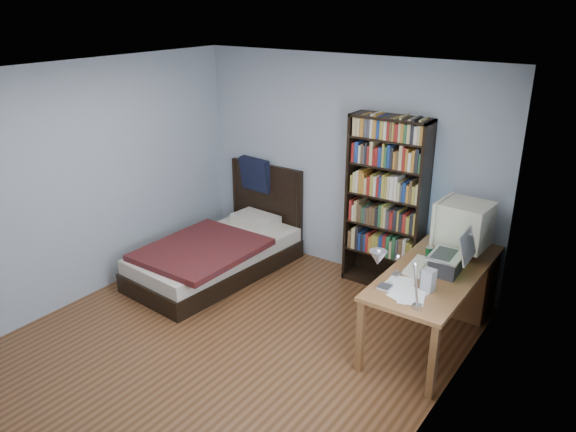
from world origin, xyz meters
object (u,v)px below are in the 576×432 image
object	(u,v)px
crt_monitor	(463,225)
bed	(220,251)
desk_lamp	(385,263)
keyboard	(419,266)
speaker	(429,280)
soda_can	(429,253)
bookshelf	(386,204)
desk	(452,279)
laptop	(448,261)

from	to	relation	value
crt_monitor	bed	world-z (taller)	crt_monitor
crt_monitor	desk_lamp	world-z (taller)	desk_lamp
keyboard	speaker	xyz separation A→B (m)	(0.23, -0.36, 0.08)
speaker	soda_can	world-z (taller)	speaker
bookshelf	desk_lamp	bearing A→B (deg)	-65.11
desk	keyboard	bearing A→B (deg)	-105.40
laptop	bookshelf	xyz separation A→B (m)	(-0.98, 0.76, 0.12)
bed	bookshelf	bearing A→B (deg)	25.18
desk_lamp	bed	size ratio (longest dim) A/B	0.31
soda_can	bookshelf	bearing A→B (deg)	142.29
keyboard	bookshelf	bearing A→B (deg)	128.63
laptop	soda_can	xyz separation A→B (m)	(-0.25, 0.19, -0.06)
desk_lamp	keyboard	size ratio (longest dim) A/B	1.53
soda_can	bed	size ratio (longest dim) A/B	0.06
crt_monitor	laptop	xyz separation A→B (m)	(0.05, -0.49, -0.18)
desk	bed	distance (m)	2.66
desk	desk_lamp	world-z (taller)	desk_lamp
laptop	bookshelf	size ratio (longest dim) A/B	0.23
desk	desk_lamp	xyz separation A→B (m)	(-0.00, -1.64, 0.84)
desk	speaker	size ratio (longest dim) A/B	8.95
desk_lamp	soda_can	world-z (taller)	desk_lamp
desk	crt_monitor	world-z (taller)	crt_monitor
keyboard	bed	bearing A→B (deg)	176.45
desk	laptop	bearing A→B (deg)	-78.80
desk_lamp	crt_monitor	bearing A→B (deg)	88.10
crt_monitor	speaker	distance (m)	0.91
desk	keyboard	size ratio (longest dim) A/B	4.10
keyboard	soda_can	bearing A→B (deg)	84.57
crt_monitor	speaker	xyz separation A→B (m)	(0.03, -0.89, -0.20)
laptop	soda_can	world-z (taller)	laptop
crt_monitor	bookshelf	distance (m)	0.97
laptop	speaker	distance (m)	0.40
speaker	bed	size ratio (longest dim) A/B	0.09
laptop	desk_lamp	xyz separation A→B (m)	(-0.10, -1.13, 0.41)
desk	bed	xyz separation A→B (m)	(-2.59, -0.56, -0.17)
desk_lamp	soda_can	size ratio (longest dim) A/B	5.43
crt_monitor	bookshelf	bearing A→B (deg)	164.00
bookshelf	desk	bearing A→B (deg)	-15.48
crt_monitor	desk_lamp	distance (m)	1.64
desk_lamp	bed	distance (m)	2.98
crt_monitor	soda_can	distance (m)	0.43
laptop	keyboard	xyz separation A→B (m)	(-0.25, -0.04, -0.11)
bookshelf	bed	size ratio (longest dim) A/B	0.90
laptop	bookshelf	bearing A→B (deg)	142.37
bed	desk	bearing A→B (deg)	12.25
keyboard	speaker	size ratio (longest dim) A/B	2.18
crt_monitor	laptop	world-z (taller)	crt_monitor
desk	soda_can	distance (m)	0.51
desk	desk_lamp	bearing A→B (deg)	-90.11
desk	bed	bearing A→B (deg)	-167.75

